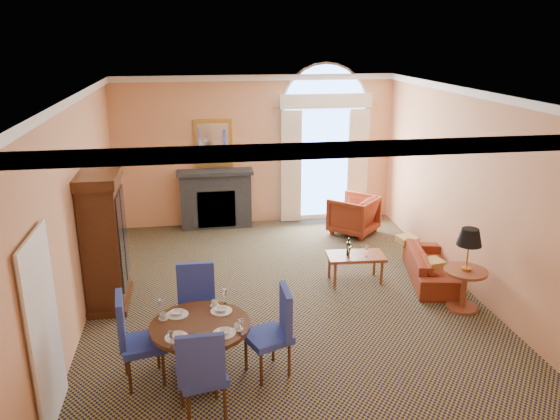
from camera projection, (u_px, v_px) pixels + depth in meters
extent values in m
plane|color=#121135|center=(285.00, 297.00, 8.69)|extent=(7.50, 7.50, 0.00)
cube|color=#ECA471|center=(256.00, 151.00, 11.72)|extent=(6.00, 0.04, 3.20)
cube|color=#ECA471|center=(77.00, 211.00, 7.74)|extent=(0.04, 7.50, 3.20)
cube|color=#ECA471|center=(471.00, 192.00, 8.66)|extent=(0.04, 7.50, 3.20)
cube|color=white|center=(286.00, 93.00, 7.71)|extent=(6.00, 7.50, 0.04)
cube|color=white|center=(286.00, 97.00, 7.73)|extent=(6.00, 7.50, 0.12)
cube|color=white|center=(44.00, 333.00, 5.67)|extent=(0.08, 0.90, 2.06)
cube|color=#303338|center=(216.00, 200.00, 11.70)|extent=(1.50, 0.40, 1.20)
cube|color=#303338|center=(215.00, 171.00, 11.48)|extent=(1.60, 0.46, 0.08)
cube|color=gold|center=(213.00, 143.00, 11.49)|extent=(0.80, 0.04, 1.00)
cube|color=silver|center=(213.00, 144.00, 11.47)|extent=(0.64, 0.02, 0.84)
cube|color=white|center=(323.00, 165.00, 12.04)|extent=(1.90, 0.04, 2.50)
cube|color=#89AEE6|center=(324.00, 165.00, 12.03)|extent=(1.70, 0.02, 2.30)
cylinder|color=white|center=(325.00, 107.00, 11.66)|extent=(1.90, 0.04, 1.90)
cube|color=beige|center=(291.00, 167.00, 11.81)|extent=(0.45, 0.06, 2.45)
cube|color=beige|center=(358.00, 165.00, 12.04)|extent=(0.45, 0.06, 2.45)
cube|color=beige|center=(326.00, 101.00, 11.50)|extent=(2.00, 0.08, 0.30)
cube|color=#391C0C|center=(105.00, 245.00, 8.22)|extent=(0.53, 0.97, 1.93)
cube|color=#391C0C|center=(98.00, 178.00, 7.89)|extent=(0.60, 1.06, 0.15)
cube|color=#391C0C|center=(111.00, 300.00, 8.50)|extent=(0.60, 1.06, 0.10)
cylinder|color=#391C0C|center=(200.00, 326.00, 6.41)|extent=(1.19, 1.19, 0.05)
cylinder|color=#391C0C|center=(202.00, 354.00, 6.53)|extent=(0.16, 0.16, 0.70)
cylinder|color=#391C0C|center=(203.00, 376.00, 6.62)|extent=(0.59, 0.59, 0.06)
cylinder|color=white|center=(221.00, 311.00, 6.69)|extent=(0.27, 0.27, 0.01)
imported|color=white|center=(221.00, 309.00, 6.68)|extent=(0.15, 0.15, 0.04)
imported|color=white|center=(215.00, 303.00, 6.82)|extent=(0.09, 0.09, 0.07)
cylinder|color=white|center=(177.00, 314.00, 6.61)|extent=(0.27, 0.27, 0.01)
imported|color=white|center=(177.00, 313.00, 6.60)|extent=(0.15, 0.15, 0.04)
imported|color=white|center=(163.00, 316.00, 6.51)|extent=(0.09, 0.09, 0.07)
cylinder|color=white|center=(177.00, 337.00, 6.11)|extent=(0.27, 0.27, 0.01)
imported|color=white|center=(177.00, 335.00, 6.10)|extent=(0.15, 0.15, 0.04)
imported|color=white|center=(183.00, 342.00, 5.96)|extent=(0.09, 0.09, 0.07)
cylinder|color=white|center=(224.00, 333.00, 6.19)|extent=(0.27, 0.27, 0.01)
imported|color=white|center=(224.00, 331.00, 6.18)|extent=(0.15, 0.15, 0.04)
imported|color=white|center=(238.00, 326.00, 6.27)|extent=(0.09, 0.09, 0.07)
cube|color=#263795|center=(198.00, 313.00, 7.16)|extent=(0.64, 0.64, 0.09)
cube|color=#263795|center=(196.00, 283.00, 7.28)|extent=(0.50, 0.09, 0.59)
cylinder|color=#391C0C|center=(207.00, 321.00, 7.50)|extent=(0.04, 0.04, 0.45)
cylinder|color=#391C0C|center=(180.00, 329.00, 7.32)|extent=(0.04, 0.04, 0.45)
cylinder|color=#391C0C|center=(218.00, 334.00, 7.18)|extent=(0.04, 0.04, 0.45)
cylinder|color=#391C0C|center=(190.00, 342.00, 6.99)|extent=(0.04, 0.04, 0.45)
cube|color=#263795|center=(202.00, 375.00, 5.86)|extent=(0.58, 0.58, 0.09)
cube|color=#263795|center=(201.00, 361.00, 5.55)|extent=(0.50, 0.08, 0.59)
cylinder|color=#391C0C|center=(189.00, 412.00, 5.70)|extent=(0.04, 0.04, 0.45)
cylinder|color=#391C0C|center=(225.00, 403.00, 5.83)|extent=(0.04, 0.04, 0.45)
cylinder|color=#391C0C|center=(182.00, 390.00, 6.05)|extent=(0.04, 0.04, 0.45)
cylinder|color=#391C0C|center=(216.00, 383.00, 6.18)|extent=(0.04, 0.04, 0.45)
cube|color=#263795|center=(267.00, 337.00, 6.60)|extent=(0.65, 0.65, 0.09)
cube|color=#263795|center=(286.00, 312.00, 6.53)|extent=(0.08, 0.50, 0.59)
cylinder|color=#391C0C|center=(289.00, 360.00, 6.62)|extent=(0.04, 0.04, 0.45)
cylinder|color=#391C0C|center=(273.00, 345.00, 6.93)|extent=(0.04, 0.04, 0.45)
cylinder|color=#391C0C|center=(261.00, 369.00, 6.43)|extent=(0.04, 0.04, 0.45)
cylinder|color=#391C0C|center=(246.00, 354.00, 6.74)|extent=(0.04, 0.04, 0.45)
cube|color=#263795|center=(143.00, 344.00, 6.45)|extent=(0.59, 0.59, 0.09)
cube|color=#263795|center=(121.00, 320.00, 6.34)|extent=(0.13, 0.50, 0.59)
cylinder|color=#391C0C|center=(126.00, 359.00, 6.64)|extent=(0.04, 0.04, 0.45)
cylinder|color=#391C0C|center=(130.00, 376.00, 6.29)|extent=(0.04, 0.04, 0.45)
cylinder|color=#391C0C|center=(158.00, 352.00, 6.77)|extent=(0.04, 0.04, 0.45)
cylinder|color=#391C0C|center=(164.00, 369.00, 6.43)|extent=(0.04, 0.04, 0.45)
imported|color=maroon|center=(431.00, 266.00, 9.23)|extent=(1.04, 1.84, 0.51)
imported|color=maroon|center=(354.00, 215.00, 11.38)|extent=(1.23, 1.23, 0.80)
cube|color=brown|center=(356.00, 256.00, 9.12)|extent=(0.98, 0.59, 0.05)
cylinder|color=brown|center=(335.00, 276.00, 8.96)|extent=(0.05, 0.05, 0.42)
cylinder|color=brown|center=(382.00, 273.00, 9.08)|extent=(0.05, 0.05, 0.42)
cylinder|color=brown|center=(329.00, 267.00, 9.31)|extent=(0.05, 0.05, 0.42)
cylinder|color=brown|center=(374.00, 264.00, 9.43)|extent=(0.05, 0.05, 0.42)
cylinder|color=brown|center=(466.00, 271.00, 8.14)|extent=(0.64, 0.64, 0.04)
cylinder|color=brown|center=(464.00, 291.00, 8.24)|extent=(0.09, 0.09, 0.60)
cylinder|color=brown|center=(462.00, 307.00, 8.32)|extent=(0.47, 0.47, 0.04)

